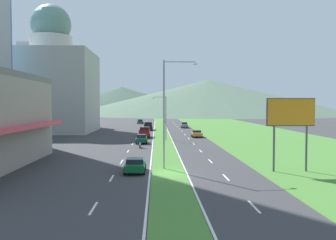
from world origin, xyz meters
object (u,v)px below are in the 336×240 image
street_lamp_mid (164,115)px  car_2 (140,121)px  street_lamp_near (168,107)px  pickup_truck_0 (145,132)px  pickup_truck_1 (148,126)px  car_1 (184,125)px  car_3 (135,165)px  car_4 (197,133)px  car_0 (142,139)px  billboard_roadside (291,116)px  motorcycle_rider (140,143)px

street_lamp_mid → car_2: street_lamp_mid is taller
street_lamp_near → car_2: street_lamp_near is taller
pickup_truck_0 → pickup_truck_1: (0.28, 20.28, 0.00)m
car_1 → car_3: size_ratio=1.16×
car_4 → pickup_truck_0: 10.49m
street_lamp_near → pickup_truck_0: street_lamp_near is taller
street_lamp_near → car_0: size_ratio=2.71×
car_1 → pickup_truck_1: size_ratio=0.86×
billboard_roadside → car_2: bearing=101.8°
street_lamp_near → street_lamp_mid: 29.82m
car_3 → car_4: size_ratio=0.91×
billboard_roadside → pickup_truck_1: billboard_roadside is taller
car_0 → car_2: 62.16m
car_1 → pickup_truck_1: pickup_truck_1 is taller
pickup_truck_0 → pickup_truck_1: same height
street_lamp_near → pickup_truck_0: 35.66m
car_0 → car_4: size_ratio=0.92×
car_2 → car_4: 52.42m
street_lamp_mid → car_1: size_ratio=1.73×
car_3 → car_4: car_3 is taller
street_lamp_mid → car_2: 56.72m
street_lamp_mid → car_3: bearing=-96.3°
car_0 → pickup_truck_1: bearing=-0.7°
street_lamp_near → car_2: (-6.64, 85.93, -5.50)m
car_1 → car_2: bearing=-148.6°
street_lamp_near → car_0: (-3.62, 23.84, -5.50)m
street_lamp_near → billboard_roadside: (11.80, -2.02, -0.87)m
billboard_roadside → pickup_truck_1: size_ratio=1.33×
car_1 → motorcycle_rider: 47.38m
billboard_roadside → car_2: billboard_roadside is taller
motorcycle_rider → car_1: bearing=-12.7°
car_0 → car_3: 25.57m
pickup_truck_0 → motorcycle_rider: pickup_truck_0 is taller
car_4 → billboard_roadside: bearing=7.4°
billboard_roadside → car_4: bearing=97.4°
car_0 → car_2: bearing=2.8°
car_4 → car_0: bearing=-42.7°
pickup_truck_1 → motorcycle_rider: bearing=179.4°
street_lamp_near → car_1: 64.56m
car_4 → motorcycle_rider: motorcycle_rider is taller
street_lamp_near → car_4: bearing=78.8°
billboard_roadside → car_4: size_ratio=1.63×
street_lamp_mid → pickup_truck_1: bearing=97.9°
car_0 → motorcycle_rider: bearing=-179.9°
street_lamp_near → pickup_truck_1: 55.72m
street_lamp_mid → car_3: 31.93m
car_1 → motorcycle_rider: (-10.39, -46.22, -0.05)m
car_3 → car_4: (10.14, 37.02, -0.00)m
car_2 → motorcycle_rider: motorcycle_rider is taller
billboard_roadside → pickup_truck_1: 59.49m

